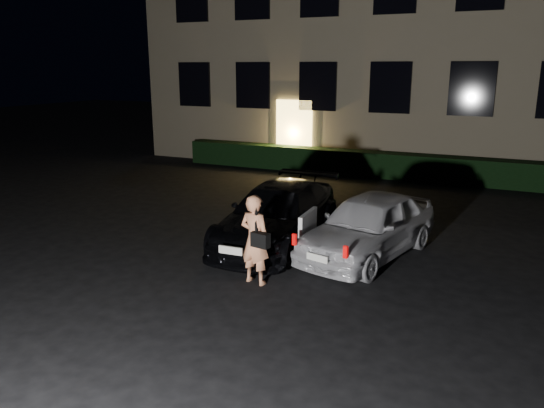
% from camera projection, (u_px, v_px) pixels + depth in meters
% --- Properties ---
extents(ground, '(80.00, 80.00, 0.00)m').
position_uv_depth(ground, '(237.00, 290.00, 9.04)').
color(ground, black).
rests_on(ground, ground).
extents(building, '(20.00, 8.11, 12.00)m').
position_uv_depth(building, '(418.00, 6.00, 20.70)').
color(building, '#746953').
rests_on(building, ground).
extents(hedge, '(15.00, 0.70, 0.85)m').
position_uv_depth(hedge, '(383.00, 165.00, 18.15)').
color(hedge, black).
rests_on(hedge, ground).
extents(sedan, '(1.99, 4.45, 1.25)m').
position_uv_depth(sedan, '(278.00, 214.00, 11.33)').
color(sedan, black).
rests_on(sedan, ground).
extents(hatch, '(2.35, 3.98, 1.27)m').
position_uv_depth(hatch, '(369.00, 225.00, 10.52)').
color(hatch, silver).
rests_on(hatch, ground).
extents(man, '(0.67, 0.48, 1.60)m').
position_uv_depth(man, '(255.00, 239.00, 9.15)').
color(man, '#E08D60').
rests_on(man, ground).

